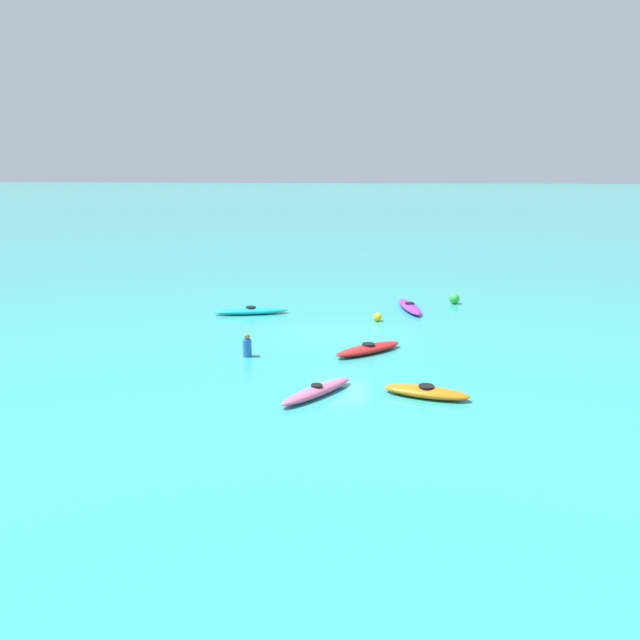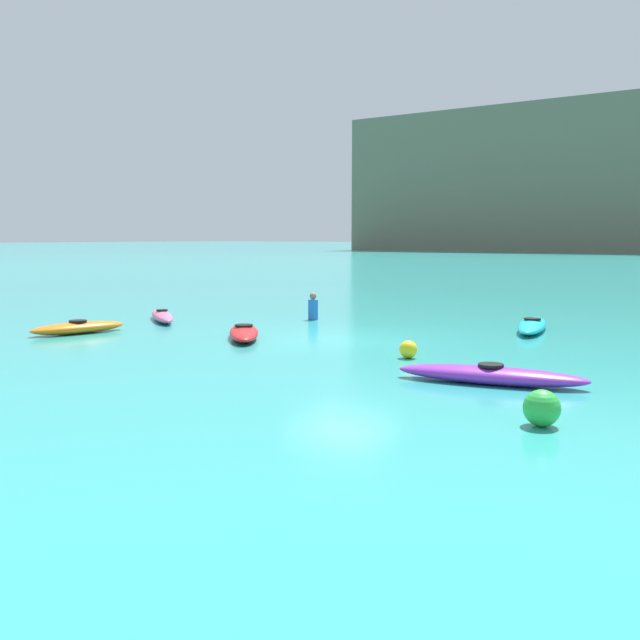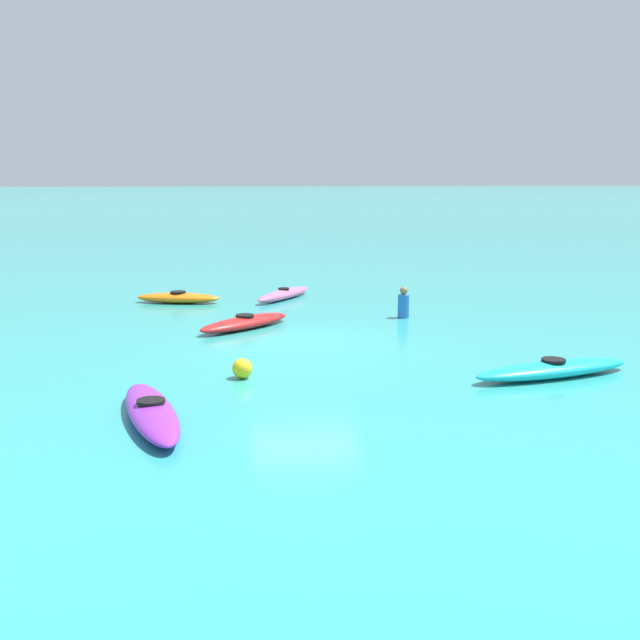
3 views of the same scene
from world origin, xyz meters
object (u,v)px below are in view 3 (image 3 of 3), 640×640
kayak_orange (178,298)px  buoy_yellow (242,368)px  kayak_purple (151,412)px  kayak_cyan (553,369)px  kayak_pink (284,294)px  person_near_shore (403,304)px  kayak_red (245,322)px

kayak_orange → buoy_yellow: 9.53m
kayak_purple → kayak_cyan: bearing=104.3°
kayak_pink → person_near_shore: bearing=40.3°
kayak_purple → kayak_pink: bearing=166.4°
kayak_pink → buoy_yellow: size_ratio=7.11×
kayak_cyan → kayak_red: 8.18m
kayak_purple → kayak_orange: bearing=-178.2°
kayak_pink → kayak_orange: (0.36, -3.33, 0.00)m
kayak_red → buoy_yellow: size_ratio=6.85×
kayak_purple → buoy_yellow: 2.95m
kayak_purple → kayak_red: size_ratio=1.29×
kayak_cyan → kayak_red: bearing=-133.3°
kayak_pink → buoy_yellow: bearing=-8.6°
kayak_pink → buoy_yellow: (9.71, -1.47, 0.04)m
kayak_pink → kayak_orange: bearing=-83.8°
buoy_yellow → person_near_shore: person_near_shore is taller
kayak_purple → kayak_orange: same height
kayak_cyan → buoy_yellow: size_ratio=9.13×
kayak_orange → kayak_cyan: bearing=38.6°
kayak_cyan → kayak_orange: bearing=-141.4°
kayak_cyan → kayak_orange: (-9.96, -7.96, 0.00)m
kayak_orange → kayak_red: size_ratio=1.00×
kayak_cyan → kayak_pink: bearing=-155.9°
kayak_pink → kayak_purple: (12.25, -2.97, 0.00)m
kayak_orange → person_near_shore: person_near_shore is taller
kayak_purple → kayak_orange: size_ratio=1.28×
kayak_red → kayak_orange: bearing=-155.3°
kayak_orange → person_near_shore: size_ratio=3.10×
kayak_pink → kayak_orange: size_ratio=1.03×
kayak_pink → kayak_purple: 12.60m
kayak_purple → person_near_shore: person_near_shore is taller
kayak_cyan → kayak_purple: (1.93, -7.59, 0.00)m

